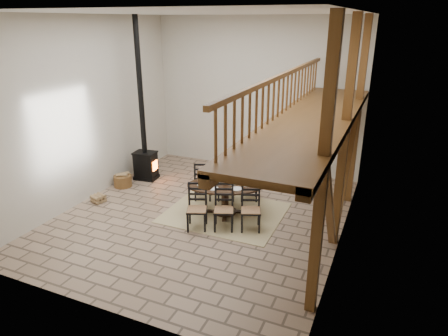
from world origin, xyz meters
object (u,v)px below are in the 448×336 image
at_px(log_basket, 123,180).
at_px(log_stack, 98,199).
at_px(wood_stove, 144,146).
at_px(dining_table, 225,198).

bearing_deg(log_basket, log_stack, -86.76).
relative_size(wood_stove, log_stack, 12.43).
height_order(wood_stove, log_basket, wood_stove).
relative_size(log_basket, log_stack, 1.36).
height_order(dining_table, wood_stove, wood_stove).
bearing_deg(wood_stove, log_stack, -102.87).
distance_m(log_basket, log_stack, 1.23).
bearing_deg(log_basket, dining_table, -6.48).
relative_size(dining_table, log_basket, 4.94).
xyz_separation_m(dining_table, wood_stove, (-3.32, 1.24, 0.69)).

